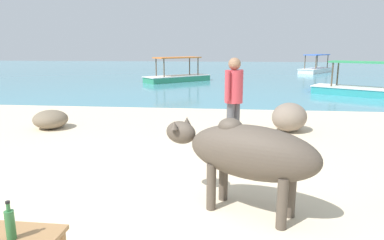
% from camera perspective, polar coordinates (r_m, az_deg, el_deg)
% --- Properties ---
extents(sand_beach, '(18.00, 14.00, 0.04)m').
position_cam_1_polar(sand_beach, '(3.69, -11.63, -17.91)').
color(sand_beach, beige).
rests_on(sand_beach, ground).
extents(water_surface, '(60.00, 36.00, 0.03)m').
position_cam_1_polar(water_surface, '(25.12, 3.80, 7.85)').
color(water_surface, teal).
rests_on(water_surface, ground).
extents(cow, '(1.83, 1.15, 1.05)m').
position_cam_1_polar(cow, '(3.77, 9.11, -5.32)').
color(cow, '#4C4238').
rests_on(cow, sand_beach).
extents(bottle, '(0.07, 0.07, 0.30)m').
position_cam_1_polar(bottle, '(2.90, -27.91, -14.99)').
color(bottle, '#2D6B38').
rests_on(bottle, low_bench_table).
extents(person_standing, '(0.32, 0.44, 1.62)m').
position_cam_1_polar(person_standing, '(6.21, 6.93, 4.03)').
color(person_standing, '#4C4C51').
rests_on(person_standing, sand_beach).
extents(shore_rock_large, '(1.06, 1.06, 0.42)m').
position_cam_1_polar(shore_rock_large, '(8.35, -22.40, 0.11)').
color(shore_rock_large, '#756651').
rests_on(shore_rock_large, sand_beach).
extents(shore_rock_medium, '(1.04, 1.08, 0.62)m').
position_cam_1_polar(shore_rock_medium, '(7.74, 15.83, 0.46)').
color(shore_rock_medium, gray).
rests_on(shore_rock_medium, sand_beach).
extents(boat_white, '(3.06, 3.67, 1.29)m').
position_cam_1_polar(boat_white, '(26.29, 19.87, 7.99)').
color(boat_white, white).
rests_on(boat_white, water_surface).
extents(boat_teal, '(3.74, 2.89, 1.29)m').
position_cam_1_polar(boat_teal, '(14.57, 26.57, 4.68)').
color(boat_teal, teal).
rests_on(boat_teal, water_surface).
extents(boat_green, '(3.48, 3.34, 1.29)m').
position_cam_1_polar(boat_green, '(18.48, -2.42, 7.24)').
color(boat_green, '#338E66').
rests_on(boat_green, water_surface).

